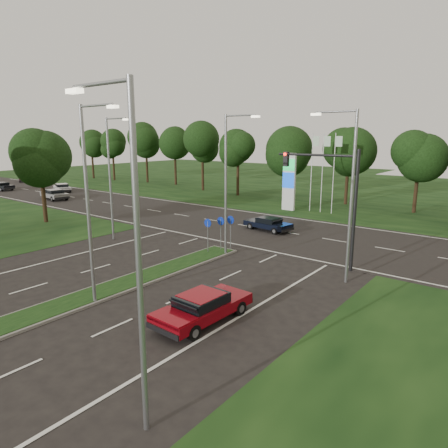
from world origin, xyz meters
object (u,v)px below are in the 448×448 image
Objects in this scene: far_car_b at (62,187)px; navy_sedan at (268,224)px; far_car_a at (55,194)px; far_car_c at (1,186)px; far_car_d at (24,178)px; red_sedan at (203,306)px.

navy_sedan is at bearing -73.05° from far_car_b.
far_car_c is (-14.31, -0.22, -0.05)m from far_car_a.
far_car_c is 11.66m from far_car_d.
red_sedan reaches higher than far_car_b.
navy_sedan is at bearing -78.74° from far_car_a.
far_car_d is at bearing 91.10° from navy_sedan.
far_car_c is (-43.98, -2.35, 0.04)m from navy_sedan.
far_car_a is at bearing -98.08° from far_car_c.
navy_sedan is (-6.71, 15.95, -0.08)m from red_sedan.
red_sedan is 63.17m from far_car_d.
navy_sedan is 0.91× the size of far_car_a.
far_car_c is at bearing 98.06° from far_car_a.
navy_sedan is at bearing -72.56° from far_car_d.
red_sedan is 1.07× the size of far_car_c.
far_car_a is 1.08× the size of far_car_d.
far_car_a reaches higher than far_car_b.
far_car_a is at bearing -84.63° from far_car_d.
far_car_c is (-50.69, 13.61, -0.04)m from red_sedan.
far_car_c is (-8.54, -4.58, -0.00)m from far_car_b.
red_sedan is 1.10× the size of navy_sedan.
far_car_d is at bearing 162.13° from red_sedan.
red_sedan is 17.31m from navy_sedan.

